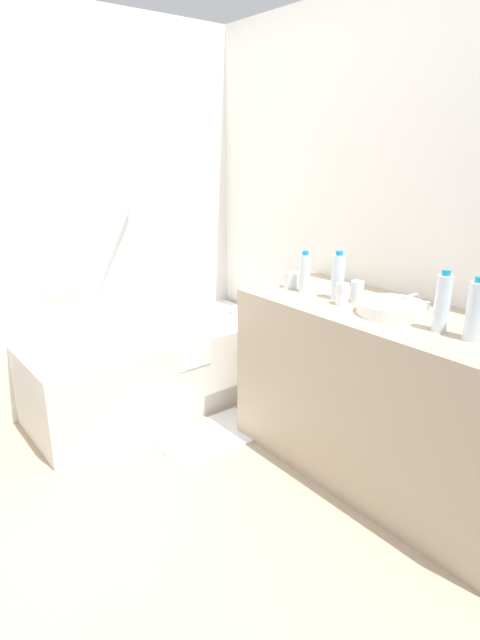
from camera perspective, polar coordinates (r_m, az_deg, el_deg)
ground_plane at (r=2.48m, az=-10.90°, el=-21.28°), size 3.84×3.84×0.00m
wall_back_tiled at (r=3.17m, az=-23.47°, el=9.79°), size 3.24×0.10×2.35m
wall_right_mirror at (r=2.89m, az=14.63°, el=10.02°), size 0.10×2.91×2.35m
bathtub at (r=3.28m, az=-9.43°, el=-5.10°), size 1.57×0.65×1.25m
vanity_counter at (r=2.58m, az=16.31°, el=-8.50°), size 0.62×1.57×0.87m
sink_basin at (r=2.39m, az=16.58°, el=1.30°), size 0.30×0.30×0.06m
sink_faucet at (r=2.54m, az=18.94°, el=2.08°), size 0.13×0.15×0.07m
water_bottle_0 at (r=2.66m, az=7.27°, el=5.27°), size 0.06×0.06×0.22m
water_bottle_2 at (r=2.15m, az=24.92°, el=0.96°), size 0.07×0.07×0.25m
water_bottle_4 at (r=2.21m, az=21.75°, el=1.81°), size 0.06×0.06×0.26m
water_bottle_5 at (r=2.55m, az=10.94°, el=4.80°), size 0.06×0.06×0.24m
drinking_glass_0 at (r=2.54m, az=12.98°, el=3.12°), size 0.06×0.06×0.10m
drinking_glass_1 at (r=2.76m, az=5.71°, el=4.52°), size 0.08×0.08×0.08m
drinking_glass_3 at (r=2.48m, az=11.41°, el=2.88°), size 0.06×0.06×0.10m
bath_mat at (r=3.01m, az=-3.15°, el=-12.88°), size 0.62×0.37×0.01m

